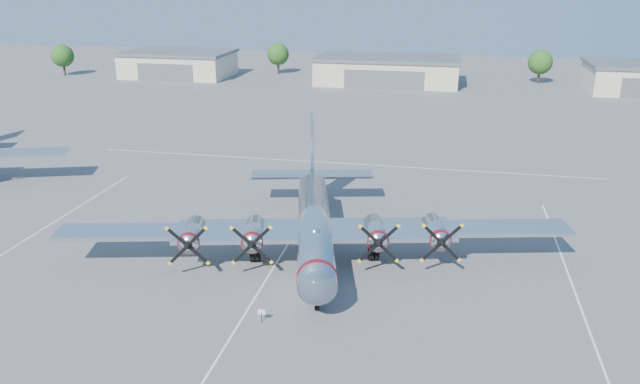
% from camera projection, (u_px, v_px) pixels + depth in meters
% --- Properties ---
extents(ground, '(260.00, 260.00, 0.00)m').
position_uv_depth(ground, '(284.00, 250.00, 50.79)').
color(ground, '#59595C').
rests_on(ground, ground).
extents(parking_lines, '(60.00, 50.08, 0.01)m').
position_uv_depth(parking_lines, '(279.00, 259.00, 49.18)').
color(parking_lines, silver).
rests_on(parking_lines, ground).
extents(hangar_west, '(22.60, 14.60, 5.40)m').
position_uv_depth(hangar_west, '(179.00, 64.00, 134.10)').
color(hangar_west, '#C1B999').
rests_on(hangar_west, ground).
extents(hangar_center, '(28.60, 14.60, 5.40)m').
position_uv_depth(hangar_center, '(387.00, 70.00, 125.55)').
color(hangar_center, '#C1B999').
rests_on(hangar_center, ground).
extents(tree_far_west, '(4.80, 4.80, 6.64)m').
position_uv_depth(tree_far_west, '(62.00, 56.00, 134.69)').
color(tree_far_west, '#382619').
rests_on(tree_far_west, ground).
extents(tree_west, '(4.80, 4.80, 6.64)m').
position_uv_depth(tree_west, '(278.00, 54.00, 137.21)').
color(tree_west, '#382619').
rests_on(tree_west, ground).
extents(tree_east, '(4.80, 4.80, 6.64)m').
position_uv_depth(tree_east, '(540.00, 62.00, 124.91)').
color(tree_east, '#382619').
rests_on(tree_east, ground).
extents(main_bomber_b29, '(44.51, 35.23, 8.71)m').
position_uv_depth(main_bomber_b29, '(314.00, 251.00, 50.64)').
color(main_bomber_b29, silver).
rests_on(main_bomber_b29, ground).
extents(info_placard, '(0.48, 0.13, 0.92)m').
position_uv_depth(info_placard, '(261.00, 313.00, 40.19)').
color(info_placard, black).
rests_on(info_placard, ground).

